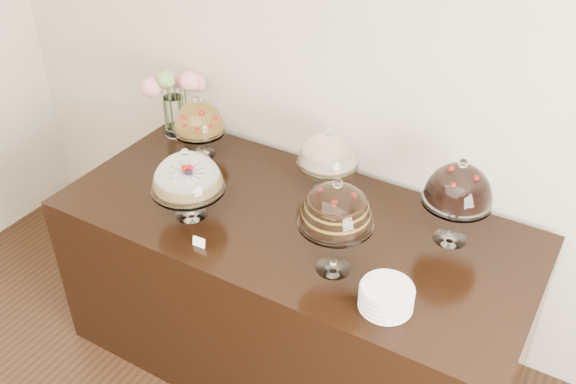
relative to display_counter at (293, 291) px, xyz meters
The scene contains 10 objects.
wall_back 1.22m from the display_counter, 63.71° to the left, with size 5.00×0.04×3.00m, color beige.
display_counter is the anchor object (origin of this frame).
cake_stand_sugar_sponge 0.82m from the display_counter, 153.74° to the right, with size 0.34×0.34×0.35m.
cake_stand_choco_layer 0.84m from the display_counter, 33.86° to the right, with size 0.30×0.30×0.44m.
cake_stand_cheesecake 0.72m from the display_counter, 85.74° to the left, with size 0.30×0.30×0.34m.
cake_stand_dark_choco 1.01m from the display_counter, 18.72° to the left, with size 0.30×0.30×0.41m.
cake_stand_fruit_tart 1.00m from the display_counter, 160.58° to the left, with size 0.27×0.27×0.34m.
flower_vase 1.24m from the display_counter, 159.76° to the left, with size 0.30×0.33×0.42m.
plate_stack 0.83m from the display_counter, 27.63° to the right, with size 0.20×0.20×0.10m.
price_card_left 0.66m from the display_counter, 123.98° to the right, with size 0.06×0.01×0.04m, color white.
Camera 1 is at (0.91, 0.42, 2.67)m, focal length 40.00 mm.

